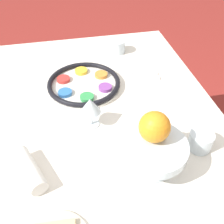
{
  "coord_description": "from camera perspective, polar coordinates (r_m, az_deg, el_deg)",
  "views": [
    {
      "loc": [
        0.6,
        -0.04,
        1.41
      ],
      "look_at": [
        -0.08,
        0.1,
        0.78
      ],
      "focal_mm": 42.0,
      "sensor_mm": 36.0,
      "label": 1
    }
  ],
  "objects": [
    {
      "name": "dining_table",
      "position": [
        1.2,
        -4.26,
        -17.84
      ],
      "size": [
        1.49,
        1.04,
        0.74
      ],
      "color": "silver",
      "rests_on": "ground_plane"
    },
    {
      "name": "seder_plate",
      "position": [
        1.12,
        -6.13,
        6.14
      ],
      "size": [
        0.31,
        0.31,
        0.03
      ],
      "color": "silver",
      "rests_on": "dining_table"
    },
    {
      "name": "wine_glass",
      "position": [
        0.89,
        -4.74,
        1.19
      ],
      "size": [
        0.07,
        0.07,
        0.12
      ],
      "color": "silver",
      "rests_on": "dining_table"
    },
    {
      "name": "fruit_stand",
      "position": [
        0.77,
        8.89,
        -8.1
      ],
      "size": [
        0.2,
        0.2,
        0.1
      ],
      "color": "silver",
      "rests_on": "dining_table"
    },
    {
      "name": "orange_fruit",
      "position": [
        0.74,
        9.24,
        -3.22
      ],
      "size": [
        0.09,
        0.09,
        0.09
      ],
      "color": "orange",
      "rests_on": "fruit_stand"
    },
    {
      "name": "napkin_roll",
      "position": [
        0.82,
        -17.59,
        -11.88
      ],
      "size": [
        0.17,
        0.11,
        0.05
      ],
      "color": "white",
      "rests_on": "dining_table"
    },
    {
      "name": "cup_near",
      "position": [
        0.9,
        18.7,
        -5.93
      ],
      "size": [
        0.08,
        0.08,
        0.06
      ],
      "color": "silver",
      "rests_on": "dining_table"
    },
    {
      "name": "cup_mid",
      "position": [
        1.35,
        1.14,
        14.07
      ],
      "size": [
        0.08,
        0.08,
        0.06
      ],
      "color": "silver",
      "rests_on": "dining_table"
    },
    {
      "name": "fork_left",
      "position": [
        1.21,
        5.94,
        8.52
      ],
      "size": [
        0.07,
        0.16,
        0.01
      ],
      "color": "silver",
      "rests_on": "dining_table"
    },
    {
      "name": "fork_right",
      "position": [
        1.18,
        6.35,
        7.72
      ],
      "size": [
        0.08,
        0.16,
        0.01
      ],
      "color": "silver",
      "rests_on": "dining_table"
    }
  ]
}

